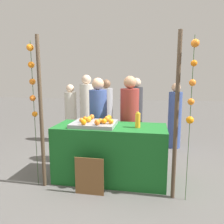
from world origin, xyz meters
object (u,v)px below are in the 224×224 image
(chalkboard_sign, at_px, (89,177))
(vendor_left, at_px, (98,125))
(orange_0, at_px, (109,117))
(juice_bottle, at_px, (138,120))
(stall_counter, at_px, (110,153))
(vendor_right, at_px, (129,125))
(orange_1, at_px, (89,118))

(chalkboard_sign, relative_size, vendor_left, 0.34)
(orange_0, height_order, juice_bottle, juice_bottle)
(orange_0, relative_size, juice_bottle, 0.34)
(chalkboard_sign, xyz_separation_m, vendor_left, (-0.15, 1.15, 0.50))
(stall_counter, height_order, chalkboard_sign, stall_counter)
(juice_bottle, distance_m, vendor_left, 1.06)
(juice_bottle, bearing_deg, vendor_right, 106.66)
(chalkboard_sign, relative_size, vendor_right, 0.33)
(chalkboard_sign, bearing_deg, juice_bottle, 37.44)
(orange_0, height_order, vendor_right, vendor_right)
(orange_0, xyz_separation_m, vendor_left, (-0.29, 0.44, -0.23))
(stall_counter, xyz_separation_m, vendor_left, (-0.35, 0.61, 0.32))
(orange_1, height_order, juice_bottle, juice_bottle)
(vendor_left, bearing_deg, stall_counter, -60.39)
(vendor_left, distance_m, vendor_right, 0.60)
(stall_counter, bearing_deg, vendor_right, 67.57)
(vendor_right, bearing_deg, orange_1, -138.67)
(orange_1, distance_m, vendor_right, 0.84)
(orange_1, relative_size, juice_bottle, 0.30)
(juice_bottle, xyz_separation_m, chalkboard_sign, (-0.64, -0.49, -0.75))
(stall_counter, xyz_separation_m, chalkboard_sign, (-0.20, -0.54, -0.18))
(orange_0, distance_m, vendor_right, 0.56)
(vendor_right, bearing_deg, stall_counter, -112.43)
(vendor_left, height_order, vendor_right, vendor_right)
(stall_counter, distance_m, orange_1, 0.66)
(juice_bottle, relative_size, vendor_right, 0.14)
(chalkboard_sign, height_order, vendor_left, vendor_left)
(chalkboard_sign, distance_m, vendor_right, 1.32)
(orange_1, distance_m, chalkboard_sign, 0.95)
(vendor_left, bearing_deg, vendor_right, -1.77)
(orange_1, height_order, vendor_left, vendor_left)
(stall_counter, bearing_deg, chalkboard_sign, -110.83)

